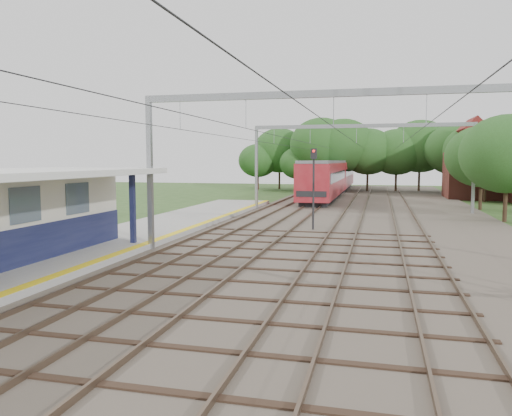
# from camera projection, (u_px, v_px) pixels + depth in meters

# --- Properties ---
(ballast_bed) EXTENTS (18.00, 90.00, 0.10)m
(ballast_bed) POSITION_uv_depth(u_px,v_px,m) (363.00, 218.00, 35.17)
(ballast_bed) COLOR #473D33
(ballast_bed) RESTS_ON ground
(platform) EXTENTS (5.00, 52.00, 0.35)m
(platform) POSITION_uv_depth(u_px,v_px,m) (91.00, 249.00, 22.47)
(platform) COLOR gray
(platform) RESTS_ON ground
(yellow_stripe) EXTENTS (0.45, 52.00, 0.01)m
(yellow_stripe) POSITION_uv_depth(u_px,v_px,m) (136.00, 247.00, 21.91)
(yellow_stripe) COLOR yellow
(yellow_stripe) RESTS_ON platform
(rail_tracks) EXTENTS (11.80, 88.00, 0.15)m
(rail_tracks) POSITION_uv_depth(u_px,v_px,m) (328.00, 216.00, 35.76)
(rail_tracks) COLOR brown
(rail_tracks) RESTS_ON ballast_bed
(catenary_system) EXTENTS (17.22, 88.00, 7.00)m
(catenary_system) POSITION_uv_depth(u_px,v_px,m) (352.00, 138.00, 30.24)
(catenary_system) COLOR gray
(catenary_system) RESTS_ON ground
(tree_band) EXTENTS (31.72, 30.88, 8.82)m
(tree_band) POSITION_uv_depth(u_px,v_px,m) (370.00, 154.00, 60.94)
(tree_band) COLOR #382619
(tree_band) RESTS_ON ground
(house_far) EXTENTS (8.00, 6.12, 8.66)m
(house_far) POSITION_uv_depth(u_px,v_px,m) (485.00, 169.00, 53.23)
(house_far) COLOR brown
(house_far) RESTS_ON ground
(train) EXTENTS (3.06, 38.09, 4.01)m
(train) POSITION_uv_depth(u_px,v_px,m) (333.00, 176.00, 60.31)
(train) COLOR black
(train) RESTS_ON ballast_bed
(signal_post) EXTENTS (0.35, 0.29, 4.82)m
(signal_post) POSITION_uv_depth(u_px,v_px,m) (314.00, 177.00, 28.93)
(signal_post) COLOR black
(signal_post) RESTS_ON ground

